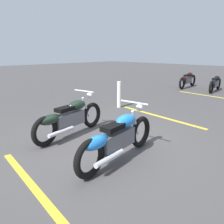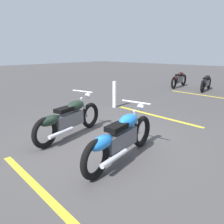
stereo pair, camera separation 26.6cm
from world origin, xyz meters
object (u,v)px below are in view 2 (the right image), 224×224
motorcycle_dark_foreground (68,118)px  motorcycle_row_far_right (179,79)px  motorcycle_row_right (206,83)px  motorcycle_bright_foreground (120,138)px  bollard_post (114,94)px

motorcycle_dark_foreground → motorcycle_row_far_right: 9.09m
motorcycle_dark_foreground → motorcycle_row_right: bearing=-10.2°
motorcycle_bright_foreground → bollard_post: bearing=35.8°
motorcycle_bright_foreground → motorcycle_row_right: size_ratio=1.08×
motorcycle_bright_foreground → bollard_post: motorcycle_bright_foreground is taller
motorcycle_row_right → bollard_post: 5.94m
motorcycle_row_right → motorcycle_dark_foreground: bearing=172.0°
motorcycle_dark_foreground → motorcycle_bright_foreground: bearing=-104.0°
motorcycle_row_right → bollard_post: bollard_post is taller
motorcycle_dark_foreground → motorcycle_row_right: motorcycle_dark_foreground is taller
motorcycle_row_right → bollard_post: bearing=160.9°
motorcycle_bright_foreground → bollard_post: 4.17m
motorcycle_dark_foreground → motorcycle_row_far_right: bearing=-0.1°
motorcycle_row_far_right → bollard_post: bearing=178.5°
motorcycle_row_right → bollard_post: size_ratio=2.17×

